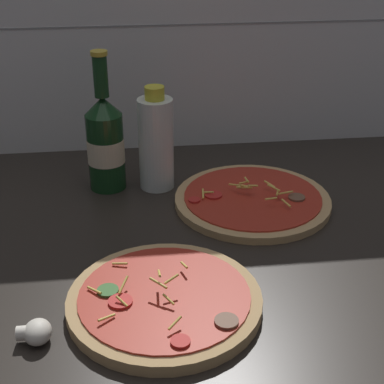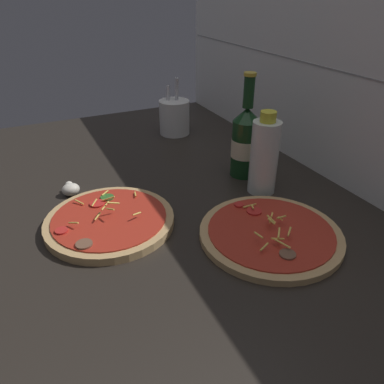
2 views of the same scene
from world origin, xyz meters
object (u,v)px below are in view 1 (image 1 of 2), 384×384
(pizza_near, at_px, (164,301))
(beer_bottle, at_px, (105,141))
(oil_bottle, at_px, (156,142))
(mushroom_left, at_px, (36,332))
(pizza_far, at_px, (252,200))

(pizza_near, height_order, beer_bottle, beer_bottle)
(oil_bottle, distance_m, mushroom_left, 0.48)
(beer_bottle, xyz_separation_m, mushroom_left, (-0.09, -0.44, -0.08))
(beer_bottle, distance_m, oil_bottle, 0.10)
(oil_bottle, bearing_deg, pizza_far, -29.14)
(pizza_near, height_order, mushroom_left, pizza_near)
(pizza_near, bearing_deg, beer_bottle, 101.92)
(pizza_near, xyz_separation_m, beer_bottle, (-0.08, 0.39, 0.09))
(beer_bottle, relative_size, oil_bottle, 1.33)
(oil_bottle, xyz_separation_m, mushroom_left, (-0.19, -0.43, -0.08))
(oil_bottle, bearing_deg, pizza_near, -92.15)
(pizza_far, bearing_deg, mushroom_left, -136.67)
(pizza_far, xyz_separation_m, oil_bottle, (-0.17, 0.10, 0.09))
(beer_bottle, bearing_deg, pizza_near, -78.08)
(beer_bottle, height_order, mushroom_left, beer_bottle)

